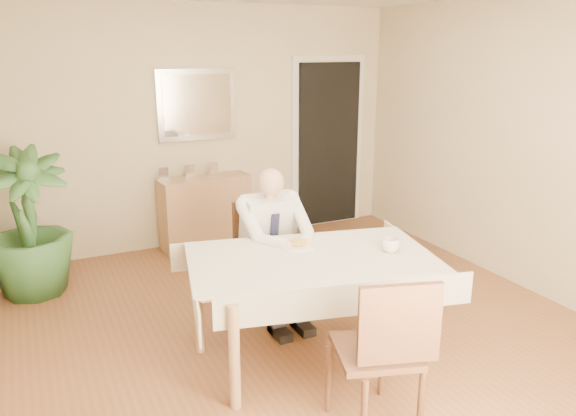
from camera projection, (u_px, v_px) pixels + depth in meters
name	position (u px, v px, depth m)	size (l,w,h in m)	color
room	(309.00, 173.00, 3.96)	(5.00, 5.02, 2.60)	brown
doorway	(328.00, 145.00, 6.82)	(0.96, 0.07, 2.10)	silver
mirror	(197.00, 105.00, 6.00)	(0.86, 0.04, 0.76)	silver
dining_table	(311.00, 268.00, 3.93)	(1.93, 1.38, 0.75)	#A67C50
chair_far	(262.00, 248.00, 4.73)	(0.45, 0.45, 0.92)	#482A1A
chair_near	(385.00, 346.00, 3.15)	(0.57, 0.58, 0.97)	#482A1A
seated_man	(276.00, 239.00, 4.43)	(0.48, 0.72, 1.24)	white
plate	(298.00, 245.00, 4.10)	(0.26, 0.26, 0.02)	white
food	(298.00, 243.00, 4.10)	(0.14, 0.14, 0.06)	olive
knife	(306.00, 245.00, 4.06)	(0.01, 0.01, 0.13)	silver
fork	(296.00, 247.00, 4.03)	(0.01, 0.01, 0.13)	silver
coffee_mug	(391.00, 245.00, 3.98)	(0.13, 0.13, 0.10)	white
sideboard	(206.00, 212.00, 6.20)	(0.99, 0.34, 0.79)	#A67C50
photo_frame_left	(164.00, 174.00, 5.91)	(0.10, 0.02, 0.14)	silver
photo_frame_center	(190.00, 171.00, 6.05)	(0.10, 0.02, 0.14)	silver
photo_frame_right	(214.00, 169.00, 6.15)	(0.10, 0.02, 0.14)	silver
potted_palm	(27.00, 224.00, 4.93)	(0.74, 0.74, 1.32)	#274D22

